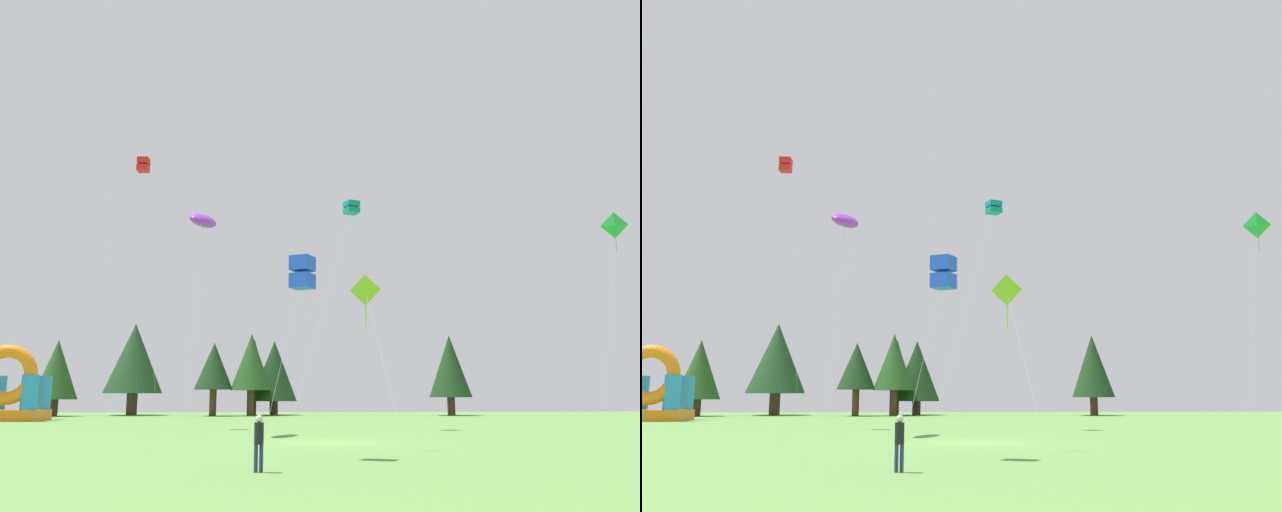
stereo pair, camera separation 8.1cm
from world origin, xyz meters
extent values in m
plane|color=#5B8C42|center=(0.00, 0.00, 0.00)|extent=(120.00, 120.00, 0.00)
cube|color=blue|center=(-1.68, -7.83, 6.10)|extent=(0.99, 0.99, 0.53)
cube|color=blue|center=(-1.68, -7.83, 6.74)|extent=(0.99, 0.99, 0.53)
cylinder|color=silver|center=(-2.39, -7.44, 3.21)|extent=(1.44, 0.78, 6.42)
cube|color=#0C7F7A|center=(2.47, 12.45, 14.38)|extent=(1.13, 1.13, 0.38)
cube|color=#0C7F7A|center=(2.47, 12.45, 14.83)|extent=(1.13, 1.13, 0.38)
cylinder|color=silver|center=(0.39, 11.67, 7.30)|extent=(4.19, 1.58, 14.61)
pyramid|color=green|center=(20.59, 12.02, 13.47)|extent=(1.37, 0.88, 1.31)
cylinder|color=green|center=(20.62, 12.11, 12.61)|extent=(0.04, 0.04, 1.77)
cylinder|color=silver|center=(20.17, 13.13, 6.75)|extent=(0.92, 2.05, 13.50)
pyramid|color=#8CD826|center=(1.11, -4.14, 6.29)|extent=(0.93, 0.49, 0.93)
cylinder|color=#8CD826|center=(1.08, -4.21, 5.53)|extent=(0.04, 0.04, 1.52)
cylinder|color=silver|center=(1.62, -5.39, 3.15)|extent=(1.09, 2.38, 6.30)
ellipsoid|color=purple|center=(-6.82, 6.51, 11.98)|extent=(2.07, 3.73, 1.84)
cylinder|color=silver|center=(-7.02, 5.46, 5.99)|extent=(0.41, 2.11, 11.98)
cube|color=red|center=(-11.99, 14.40, 17.73)|extent=(0.82, 0.82, 0.44)
cube|color=red|center=(-11.99, 14.40, 18.26)|extent=(0.82, 0.82, 0.44)
cylinder|color=silver|center=(-11.75, 18.32, 9.00)|extent=(0.49, 7.86, 18.00)
cylinder|color=navy|center=(-2.97, -11.98, 0.38)|extent=(0.12, 0.12, 0.76)
cylinder|color=navy|center=(-3.12, -12.00, 0.38)|extent=(0.12, 0.12, 0.76)
cylinder|color=black|center=(-3.05, -11.99, 1.06)|extent=(0.30, 0.30, 0.60)
sphere|color=beige|center=(-3.05, -11.99, 1.46)|extent=(0.20, 0.20, 0.20)
cube|color=orange|center=(-25.10, 29.75, 0.46)|extent=(5.31, 4.88, 0.91)
cylinder|color=#268CD8|center=(-23.13, 27.99, 2.37)|extent=(1.37, 1.37, 2.92)
cylinder|color=#268CD8|center=(-23.13, 31.51, 2.37)|extent=(1.37, 1.37, 2.92)
torus|color=orange|center=(-25.10, 27.99, 3.84)|extent=(5.04, 1.09, 5.04)
cylinder|color=#4C331E|center=(-25.56, 42.72, 0.86)|extent=(0.82, 0.82, 1.73)
cone|color=#234C1E|center=(-25.56, 42.72, 4.84)|extent=(4.58, 4.58, 6.23)
cylinder|color=#4C331E|center=(-18.19, 45.96, 1.19)|extent=(1.16, 1.16, 2.37)
cone|color=#1E4221|center=(-18.19, 45.96, 6.22)|extent=(6.44, 6.44, 7.69)
cylinder|color=#4C331E|center=(-9.05, 42.62, 1.38)|extent=(0.74, 0.74, 2.76)
cone|color=#193819|center=(-9.05, 42.62, 5.23)|extent=(4.13, 4.13, 4.95)
cylinder|color=#4C331E|center=(-5.08, 42.97, 1.34)|extent=(0.79, 0.79, 2.68)
cone|color=#234C1E|center=(-5.08, 42.97, 5.71)|extent=(4.40, 4.40, 6.06)
cylinder|color=#4C331E|center=(-4.84, 45.62, 1.38)|extent=(0.61, 0.61, 2.77)
cone|color=#1E4221|center=(-4.84, 45.62, 5.55)|extent=(3.37, 3.37, 5.57)
cylinder|color=#4C331E|center=(-2.59, 45.70, 0.76)|extent=(0.93, 0.93, 1.52)
cone|color=#193819|center=(-2.59, 45.70, 4.85)|extent=(5.15, 5.15, 6.67)
cylinder|color=#4C331E|center=(16.73, 42.85, 0.97)|extent=(0.84, 0.84, 1.94)
cone|color=#193819|center=(16.73, 42.85, 5.32)|extent=(4.64, 4.64, 6.76)
camera|label=1|loc=(-2.66, -31.73, 2.09)|focal=38.15mm
camera|label=2|loc=(-2.58, -31.74, 2.09)|focal=38.15mm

